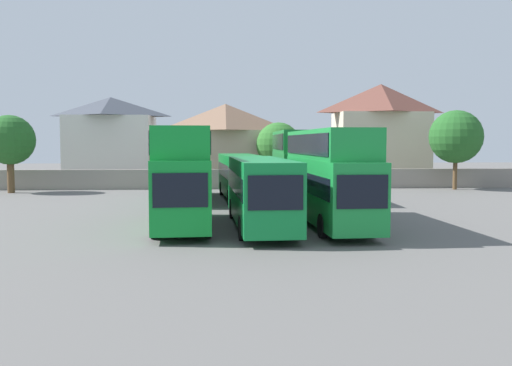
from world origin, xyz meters
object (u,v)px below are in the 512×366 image
bus_6 (294,161)px  house_terrace_left (111,140)px  house_terrace_centre (226,143)px  bus_4 (189,174)px  house_terrace_right (380,133)px  tree_right_of_lot (278,145)px  bus_5 (241,174)px  bus_3 (328,172)px  tree_left_of_lot (456,137)px  bus_2 (260,188)px  bus_1 (181,172)px  tree_behind_wall (10,140)px

bus_6 → house_terrace_left: (-16.78, 18.46, 1.69)m
house_terrace_left → house_terrace_centre: bearing=-7.6°
house_terrace_centre → bus_4: bearing=-100.0°
house_terrace_right → tree_right_of_lot: size_ratio=1.67×
bus_4 → bus_5: bus_4 is taller
bus_3 → bus_6: 13.01m
house_terrace_right → tree_left_of_lot: size_ratio=1.44×
bus_2 → tree_right_of_lot: bearing=169.9°
house_terrace_left → tree_right_of_lot: 17.93m
bus_6 → tree_left_of_lot: 17.89m
house_terrace_left → house_terrace_right: bearing=-2.8°
tree_right_of_lot → house_terrace_centre: bearing=140.4°
bus_1 → tree_right_of_lot: 26.94m
house_terrace_right → tree_left_of_lot: house_terrace_right is taller
bus_6 → tree_right_of_lot: (0.19, 12.70, 1.16)m
bus_1 → bus_6: bus_6 is taller
bus_6 → tree_right_of_lot: size_ratio=1.78×
tree_behind_wall → tree_right_of_lot: bearing=13.3°
house_terrace_right → tree_behind_wall: house_terrace_right is taller
house_terrace_left → tree_right_of_lot: bearing=-18.7°
bus_4 → tree_behind_wall: tree_behind_wall is taller
bus_1 → house_terrace_right: bearing=144.8°
bus_1 → tree_right_of_lot: size_ratio=1.66×
tree_left_of_lot → bus_6: bearing=-152.6°
tree_right_of_lot → bus_5: bearing=-108.1°
bus_2 → tree_right_of_lot: 26.50m
bus_1 → house_terrace_left: house_terrace_left is taller
house_terrace_centre → tree_left_of_lot: 22.40m
bus_2 → tree_left_of_lot: 29.11m
bus_4 → house_terrace_left: house_terrace_left is taller
bus_4 → house_terrace_right: size_ratio=1.14×
bus_2 → bus_6: (3.46, 13.46, 0.89)m
bus_4 → tree_right_of_lot: 14.82m
bus_4 → house_terrace_centre: size_ratio=1.19×
bus_6 → house_terrace_right: house_terrace_right is taller
bus_4 → bus_6: bus_6 is taller
bus_3 → house_terrace_centre: 30.32m
house_terrace_centre → bus_3: bearing=-80.6°
bus_5 → tree_right_of_lot: size_ratio=1.96×
bus_2 → tree_behind_wall: tree_behind_wall is taller
bus_6 → tree_left_of_lot: tree_left_of_lot is taller
house_terrace_left → tree_right_of_lot: house_terrace_left is taller
house_terrace_left → bus_4: bearing=-63.5°
house_terrace_right → bus_6: bearing=-123.7°
bus_5 → tree_right_of_lot: (4.07, 12.45, 2.12)m
bus_2 → bus_1: bearing=-97.0°
house_terrace_right → house_terrace_left: bearing=177.2°
tree_behind_wall → tree_right_of_lot: tree_behind_wall is taller
bus_3 → house_terrace_centre: (-4.95, 29.88, 1.43)m
bus_3 → tree_left_of_lot: 26.46m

